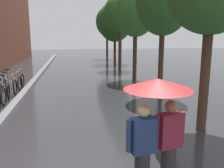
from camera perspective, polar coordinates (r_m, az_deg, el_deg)
kerb_strip at (r=13.91m, az=-18.35°, el=-0.05°), size 0.30×36.00×0.12m
street_tree_1 at (r=11.09m, az=11.83°, el=18.54°), size 2.35×2.35×5.65m
street_tree_2 at (r=14.78m, az=5.50°, el=16.47°), size 2.42×2.42×5.51m
street_tree_3 at (r=19.07m, az=1.91°, el=16.02°), size 2.40×2.40×5.66m
street_tree_4 at (r=22.67m, az=0.67°, el=14.21°), size 3.04×3.04×5.52m
street_tree_5 at (r=26.87m, az=-1.17°, el=14.23°), size 2.36×2.36×5.46m
parked_bicycle_6 at (r=12.07m, az=-23.92°, el=-0.68°), size 1.10×0.72×0.96m
parked_bicycle_7 at (r=12.86m, az=-22.72°, el=0.13°), size 1.14×0.80×0.96m
parked_bicycle_8 at (r=13.69m, az=-22.15°, el=0.84°), size 1.12×0.77×0.96m
couple_under_umbrella at (r=4.20m, az=10.37°, el=-7.89°), size 1.12×1.12×2.04m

